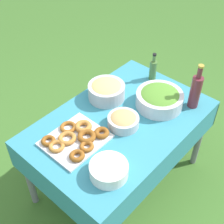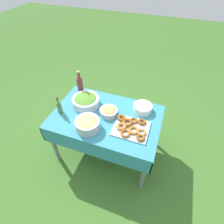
{
  "view_description": "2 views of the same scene",
  "coord_description": "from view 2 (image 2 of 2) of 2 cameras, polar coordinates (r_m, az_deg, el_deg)",
  "views": [
    {
      "loc": [
        1.21,
        1.01,
        2.23
      ],
      "look_at": [
        0.07,
        -0.02,
        0.82
      ],
      "focal_mm": 50.0,
      "sensor_mm": 36.0,
      "label": 1
    },
    {
      "loc": [
        0.57,
        -1.37,
        2.22
      ],
      "look_at": [
        0.07,
        0.02,
        0.78
      ],
      "focal_mm": 28.0,
      "sensor_mm": 36.0,
      "label": 2
    }
  ],
  "objects": [
    {
      "name": "ground_plane",
      "position": [
        2.67,
        -1.62,
        -12.04
      ],
      "size": [
        14.0,
        14.0,
        0.0
      ],
      "primitive_type": "plane",
      "color": "#3D6B28"
    },
    {
      "name": "picnic_table",
      "position": [
        2.19,
        -1.94,
        -3.12
      ],
      "size": [
        1.31,
        0.86,
        0.71
      ],
      "color": "teal",
      "rests_on": "ground_plane"
    },
    {
      "name": "salad_bowl",
      "position": [
        2.25,
        -8.56,
        3.63
      ],
      "size": [
        0.34,
        0.34,
        0.13
      ],
      "color": "silver",
      "rests_on": "picnic_table"
    },
    {
      "name": "pasta_bowl",
      "position": [
        1.96,
        -8.03,
        -3.75
      ],
      "size": [
        0.28,
        0.28,
        0.14
      ],
      "color": "#B2B7BC",
      "rests_on": "picnic_table"
    },
    {
      "name": "donut_platter",
      "position": [
        1.98,
        6.11,
        -4.97
      ],
      "size": [
        0.42,
        0.36,
        0.05
      ],
      "color": "silver",
      "rests_on": "picnic_table"
    },
    {
      "name": "plate_stack",
      "position": [
        2.2,
        9.96,
        1.34
      ],
      "size": [
        0.23,
        0.23,
        0.08
      ],
      "color": "white",
      "rests_on": "picnic_table"
    },
    {
      "name": "olive_oil_bottle",
      "position": [
        2.2,
        -16.83,
        1.61
      ],
      "size": [
        0.06,
        0.06,
        0.24
      ],
      "color": "#4C7238",
      "rests_on": "picnic_table"
    },
    {
      "name": "wine_bottle",
      "position": [
        2.4,
        -10.33,
        8.51
      ],
      "size": [
        0.08,
        0.08,
        0.35
      ],
      "color": "maroon",
      "rests_on": "picnic_table"
    },
    {
      "name": "bread_bowl",
      "position": [
        2.12,
        -1.1,
        0.21
      ],
      "size": [
        0.22,
        0.22,
        0.09
      ],
      "color": "#B2B7BC",
      "rests_on": "picnic_table"
    }
  ]
}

